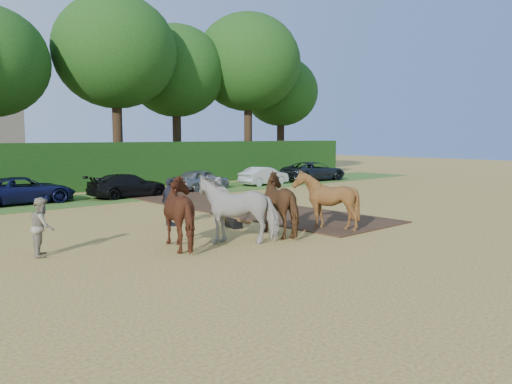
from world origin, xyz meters
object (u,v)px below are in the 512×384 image
Objects in this scene: spectator_near at (42,227)px; parked_cars at (142,183)px; spectator_far at (170,202)px; plough_team at (261,206)px.

parked_cars is at bearing -16.25° from spectator_near.
spectator_far is at bearing -48.73° from spectator_near.
spectator_near is 6.75m from plough_team.
spectator_near is at bearing -130.31° from parked_cars.
spectator_far is (5.27, 1.63, 0.08)m from spectator_near.
spectator_far reaches higher than spectator_near.
spectator_near is 14.73m from parked_cars.
plough_team reaches higher than spectator_near.
parked_cars is (3.19, 13.52, -0.38)m from plough_team.
spectator_near is 5.52m from spectator_far.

